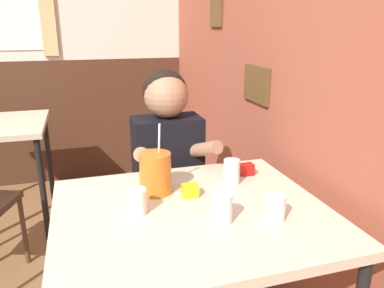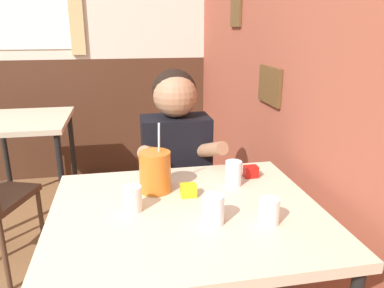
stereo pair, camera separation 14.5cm
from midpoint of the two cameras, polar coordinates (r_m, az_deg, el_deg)
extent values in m
cube|color=#9E4C38|center=(2.34, 5.59, 16.69)|extent=(0.06, 4.65, 2.70)
cube|color=brown|center=(2.62, 2.03, 20.00)|extent=(0.02, 0.20, 0.24)
cube|color=brown|center=(2.04, 7.78, 9.00)|extent=(0.02, 0.28, 0.19)
cube|color=#472819|center=(3.62, -20.39, 3.17)|extent=(5.21, 0.06, 1.10)
cube|color=tan|center=(3.48, -22.54, 19.07)|extent=(0.12, 0.02, 0.82)
cube|color=beige|center=(1.37, -3.07, -10.68)|extent=(0.97, 0.83, 0.04)
cylinder|color=black|center=(1.87, -19.88, -16.91)|extent=(0.04, 0.04, 0.72)
cylinder|color=black|center=(2.00, 7.28, -13.48)|extent=(0.04, 0.04, 0.72)
cylinder|color=black|center=(2.67, -23.25, -6.57)|extent=(0.04, 0.04, 0.72)
cylinder|color=black|center=(3.27, -22.17, -2.05)|extent=(0.04, 0.04, 0.72)
cylinder|color=#4C3323|center=(2.52, -25.80, -11.86)|extent=(0.03, 0.03, 0.43)
cube|color=black|center=(2.13, -5.50, -15.06)|extent=(0.31, 0.20, 0.47)
cube|color=black|center=(1.92, -5.92, -2.99)|extent=(0.34, 0.20, 0.48)
sphere|color=black|center=(1.85, -6.43, 7.93)|extent=(0.22, 0.22, 0.22)
sphere|color=#9E7051|center=(1.83, -6.26, 7.30)|extent=(0.22, 0.22, 0.22)
cylinder|color=#9E7051|center=(1.73, -9.54, -1.70)|extent=(0.14, 0.27, 0.15)
cylinder|color=#9E7051|center=(1.78, -0.86, -0.89)|extent=(0.14, 0.27, 0.15)
cylinder|color=#C6661E|center=(1.48, -8.43, -4.49)|extent=(0.12, 0.12, 0.16)
cylinder|color=white|center=(1.43, -7.93, 0.47)|extent=(0.01, 0.04, 0.14)
cylinder|color=silver|center=(1.26, 1.18, -9.81)|extent=(0.07, 0.07, 0.10)
cylinder|color=silver|center=(1.30, 9.43, -9.56)|extent=(0.07, 0.07, 0.09)
cylinder|color=silver|center=(1.34, -11.49, -8.63)|extent=(0.07, 0.07, 0.09)
cylinder|color=silver|center=(1.56, 3.41, -4.27)|extent=(0.07, 0.07, 0.10)
cube|color=#B7140F|center=(1.66, 5.84, -3.92)|extent=(0.06, 0.04, 0.05)
cube|color=yellow|center=(1.45, -3.17, -7.15)|extent=(0.06, 0.04, 0.05)
camera|label=1|loc=(0.07, -92.86, -0.91)|focal=35.00mm
camera|label=2|loc=(0.07, 87.14, 0.91)|focal=35.00mm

